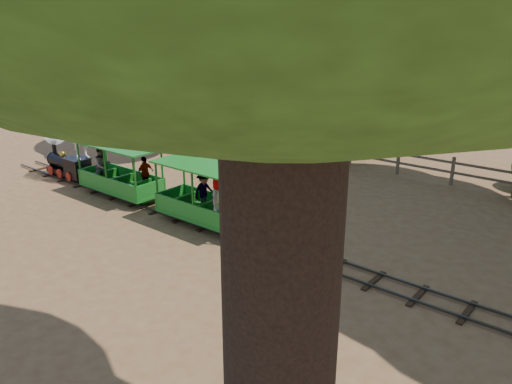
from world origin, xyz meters
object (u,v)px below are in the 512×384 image
Objects in this scene: locomotive at (66,136)px; carriage_front at (119,174)px; fence at (374,155)px; carriage_rear at (209,200)px.

locomotive reaches higher than carriage_front.
carriage_front is 9.44m from fence.
carriage_rear is at bearing -0.69° from locomotive.
carriage_front is at bearing -122.14° from fence.
carriage_front is at bearing 179.86° from carriage_rear.
locomotive is 0.16× the size of fence.
locomotive is 0.89× the size of carriage_front.
carriage_rear is at bearing -0.14° from carriage_front.
carriage_rear is (7.10, -0.09, -0.78)m from locomotive.
locomotive reaches higher than carriage_rear.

